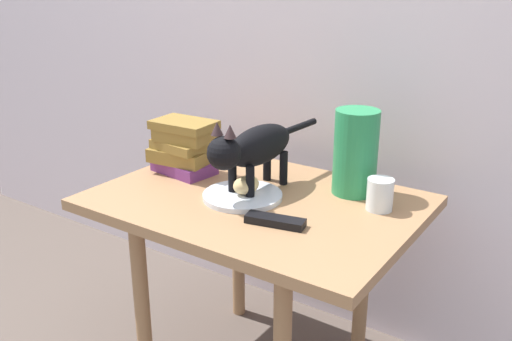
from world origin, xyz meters
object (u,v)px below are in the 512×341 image
Objects in this scene: candle_jar at (380,196)px; tv_remote at (275,221)px; book_stack at (184,147)px; bread_roll at (246,185)px; green_vase at (356,152)px; side_table at (256,223)px; plate at (243,196)px; cat at (253,148)px.

candle_jar is 0.57× the size of tv_remote.
book_stack reaches higher than candle_jar.
green_vase is at bearing 42.02° from bread_roll.
side_table is 0.34m from green_vase.
bread_roll is at bearing -139.99° from side_table.
book_stack is at bearing -164.26° from green_vase.
plate is at bearing -143.61° from bread_roll.
cat reaches higher than side_table.
tv_remote reaches higher than side_table.
plate is 0.14m from cat.
plate is (-0.03, -0.02, 0.08)m from side_table.
bread_roll is at bearing 135.64° from tv_remote.
tv_remote is (0.17, -0.15, -0.12)m from cat.
plate is 1.06× the size of book_stack.
tv_remote is (-0.18, -0.23, -0.03)m from candle_jar.
bread_roll is 0.53× the size of tv_remote.
candle_jar reaches higher than plate.
bread_roll reaches higher than side_table.
book_stack is at bearing 147.54° from tv_remote.
book_stack is 0.62m from candle_jar.
bread_roll is 0.29m from book_stack.
bread_roll is 0.10m from cat.
cat is (-0.01, 0.05, 0.09)m from bread_roll.
plate is 0.33m from green_vase.
cat is at bearing 89.91° from plate.
plate is at bearing -140.97° from side_table.
side_table is 0.21m from cat.
candle_jar is (0.31, 0.12, 0.11)m from side_table.
side_table is 0.20m from tv_remote.
candle_jar is at bearing 40.75° from tv_remote.
candle_jar is 0.29m from tv_remote.
book_stack is 0.87× the size of green_vase.
green_vase reaches higher than plate.
green_vase is (0.50, 0.14, 0.04)m from book_stack.
tv_remote is (0.14, -0.12, 0.09)m from side_table.
bread_roll is 0.32m from green_vase.
bread_roll is at bearing -12.63° from book_stack.
book_stack reaches higher than bread_roll.
side_table is 4.21× the size of book_stack.
bread_roll is (-0.02, -0.02, 0.12)m from side_table.
green_vase is (0.21, 0.19, 0.20)m from side_table.
green_vase reaches higher than tv_remote.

